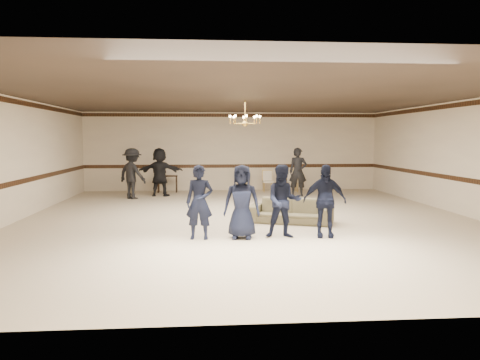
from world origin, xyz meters
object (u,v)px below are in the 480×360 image
(boy_a, at_px, (199,202))
(boy_c, at_px, (283,201))
(adult_mid, at_px, (160,172))
(banquet_chair_mid, at_px, (268,181))
(adult_left, at_px, (132,174))
(banquet_chair_left, at_px, (243,182))
(boy_b, at_px, (242,202))
(boy_d, at_px, (325,201))
(chandelier, at_px, (245,112))
(console_table, at_px, (167,184))
(adult_right, at_px, (298,172))
(banquet_chair_right, at_px, (293,181))
(settee, at_px, (291,211))

(boy_a, height_order, boy_c, same)
(boy_c, relative_size, adult_mid, 0.88)
(boy_c, bearing_deg, banquet_chair_mid, 88.60)
(adult_left, relative_size, adult_mid, 1.00)
(boy_c, height_order, banquet_chair_left, boy_c)
(banquet_chair_mid, bearing_deg, boy_b, -103.96)
(adult_mid, bearing_deg, boy_d, 127.03)
(banquet_chair_left, relative_size, banquet_chair_mid, 1.00)
(chandelier, bearing_deg, boy_c, -81.00)
(banquet_chair_left, xyz_separation_m, console_table, (-3.00, 0.20, -0.09))
(boy_c, bearing_deg, boy_b, -175.70)
(adult_left, distance_m, banquet_chair_mid, 5.39)
(boy_c, height_order, adult_right, adult_right)
(adult_left, xyz_separation_m, banquet_chair_right, (6.08, 1.74, -0.47))
(boy_a, distance_m, boy_c, 1.80)
(settee, distance_m, adult_mid, 6.97)
(adult_left, height_order, adult_right, same)
(boy_b, relative_size, console_table, 1.97)
(chandelier, xyz_separation_m, banquet_chair_left, (0.39, 5.24, -2.45))
(boy_b, distance_m, adult_mid, 7.93)
(chandelier, distance_m, banquet_chair_left, 5.79)
(banquet_chair_left, relative_size, banquet_chair_right, 1.00)
(boy_a, bearing_deg, adult_left, 117.29)
(boy_a, xyz_separation_m, console_table, (-1.34, 8.79, -0.45))
(boy_d, bearing_deg, boy_c, -172.83)
(adult_left, bearing_deg, adult_right, -140.07)
(boy_a, height_order, banquet_chair_left, boy_a)
(adult_mid, distance_m, adult_right, 5.12)
(boy_b, distance_m, settee, 2.29)
(boy_c, distance_m, boy_d, 0.90)
(settee, distance_m, banquet_chair_mid, 6.85)
(adult_mid, distance_m, banquet_chair_right, 5.30)
(boy_c, distance_m, adult_mid, 8.25)
(boy_d, xyz_separation_m, banquet_chair_right, (0.96, 8.59, -0.37))
(adult_mid, bearing_deg, banquet_chair_mid, -158.20)
(adult_mid, distance_m, console_table, 1.37)
(boy_c, height_order, banquet_chair_right, boy_c)
(boy_a, distance_m, banquet_chair_left, 8.76)
(banquet_chair_left, xyz_separation_m, banquet_chair_right, (2.00, 0.00, 0.00))
(boy_d, distance_m, adult_mid, 8.65)
(adult_right, relative_size, banquet_chair_left, 2.12)
(adult_right, relative_size, banquet_chair_right, 2.12)
(adult_right, xyz_separation_m, banquet_chair_right, (0.08, 1.44, -0.47))
(adult_right, bearing_deg, banquet_chair_right, 92.49)
(boy_a, xyz_separation_m, adult_right, (3.58, 7.15, 0.11))
(boy_d, distance_m, adult_right, 7.21)
(boy_a, relative_size, banquet_chair_mid, 1.87)
(chandelier, xyz_separation_m, boy_a, (-1.27, -3.36, -2.09))
(boy_a, bearing_deg, chandelier, 77.13)
(console_table, bearing_deg, adult_left, -121.60)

